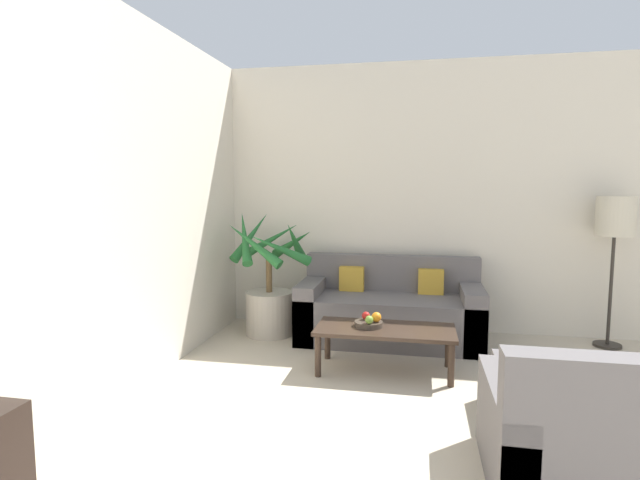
# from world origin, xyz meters

# --- Properties ---
(wall_back) EXTENTS (7.93, 0.06, 2.70)m
(wall_back) POSITION_xyz_m (0.00, 5.71, 1.35)
(wall_back) COLOR beige
(wall_back) RESTS_ON ground_plane
(wall_left) EXTENTS (0.06, 7.28, 2.70)m
(wall_left) POSITION_xyz_m (-3.19, 2.84, 1.35)
(wall_left) COLOR beige
(wall_left) RESTS_ON ground_plane
(potted_palm) EXTENTS (0.84, 0.93, 1.24)m
(potted_palm) POSITION_xyz_m (-2.62, 5.20, 0.45)
(potted_palm) COLOR #ADA393
(potted_palm) RESTS_ON ground_plane
(sofa_loveseat) EXTENTS (1.70, 0.77, 0.78)m
(sofa_loveseat) POSITION_xyz_m (-1.45, 5.24, 0.28)
(sofa_loveseat) COLOR #605B5B
(sofa_loveseat) RESTS_ON ground_plane
(floor_lamp) EXTENTS (0.32, 0.32, 1.38)m
(floor_lamp) POSITION_xyz_m (0.54, 5.43, 1.15)
(floor_lamp) COLOR #2D2823
(floor_lamp) RESTS_ON ground_plane
(coffee_table) EXTENTS (1.09, 0.50, 0.36)m
(coffee_table) POSITION_xyz_m (-1.43, 4.41, 0.31)
(coffee_table) COLOR #38281E
(coffee_table) RESTS_ON ground_plane
(fruit_bowl) EXTENTS (0.23, 0.23, 0.04)m
(fruit_bowl) POSITION_xyz_m (-1.56, 4.42, 0.38)
(fruit_bowl) COLOR #42382D
(fruit_bowl) RESTS_ON coffee_table
(apple_red) EXTENTS (0.07, 0.07, 0.07)m
(apple_red) POSITION_xyz_m (-1.59, 4.47, 0.43)
(apple_red) COLOR red
(apple_red) RESTS_ON fruit_bowl
(apple_green) EXTENTS (0.06, 0.06, 0.06)m
(apple_green) POSITION_xyz_m (-1.55, 4.35, 0.43)
(apple_green) COLOR olive
(apple_green) RESTS_ON fruit_bowl
(orange_fruit) EXTENTS (0.08, 0.08, 0.08)m
(orange_fruit) POSITION_xyz_m (-1.50, 4.42, 0.44)
(orange_fruit) COLOR orange
(orange_fruit) RESTS_ON fruit_bowl
(armchair) EXTENTS (0.83, 0.86, 0.78)m
(armchair) POSITION_xyz_m (-0.42, 3.01, 0.26)
(armchair) COLOR #605B5B
(armchair) RESTS_ON ground_plane
(ottoman) EXTENTS (0.52, 0.47, 0.34)m
(ottoman) POSITION_xyz_m (-0.41, 3.86, 0.17)
(ottoman) COLOR #605B5B
(ottoman) RESTS_ON ground_plane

